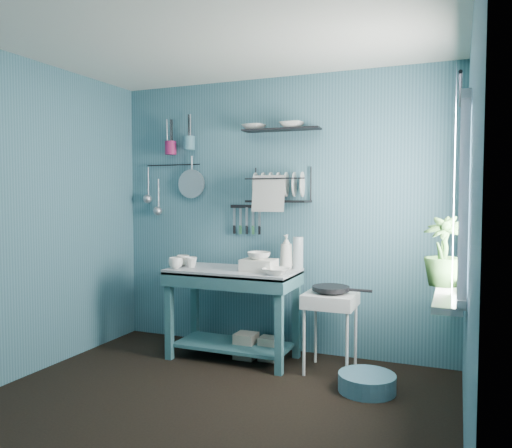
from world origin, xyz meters
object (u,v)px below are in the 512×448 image
at_px(frying_pan, 331,288).
at_px(hotplate_stand, 330,332).
at_px(mug_left, 176,263).
at_px(storage_tin_small, 268,348).
at_px(soap_bottle, 286,252).
at_px(mug_mid, 191,262).
at_px(utensil_cup_magenta, 171,148).
at_px(floor_basin, 367,383).
at_px(utensil_cup_teal, 189,143).
at_px(storage_tin_large, 246,346).
at_px(potted_plant, 443,251).
at_px(water_bottle, 298,253).
at_px(colander, 191,184).
at_px(wash_tub, 259,265).
at_px(mug_right, 183,261).
at_px(work_counter, 233,314).
at_px(dish_rack, 279,185).

bearing_deg(frying_pan, hotplate_stand, 0.00).
distance_m(mug_left, storage_tin_small, 1.10).
bearing_deg(soap_bottle, mug_mid, -162.00).
relative_size(utensil_cup_magenta, floor_basin, 0.31).
relative_size(soap_bottle, hotplate_stand, 0.46).
bearing_deg(mug_mid, utensil_cup_teal, 121.20).
distance_m(soap_bottle, floor_basin, 1.29).
bearing_deg(storage_tin_large, potted_plant, -15.79).
xyz_separation_m(mug_mid, storage_tin_small, (0.68, 0.14, -0.74)).
relative_size(water_bottle, storage_tin_small, 1.40).
distance_m(water_bottle, colander, 1.30).
bearing_deg(storage_tin_small, potted_plant, -18.97).
relative_size(mug_left, soap_bottle, 0.41).
bearing_deg(mug_mid, water_bottle, 17.28).
height_order(wash_tub, water_bottle, water_bottle).
distance_m(colander, floor_basin, 2.44).
xyz_separation_m(soap_bottle, utensil_cup_magenta, (-1.25, 0.14, 0.96)).
bearing_deg(potted_plant, mug_mid, 170.60).
bearing_deg(soap_bottle, frying_pan, -24.16).
bearing_deg(wash_tub, frying_pan, 1.87).
bearing_deg(mug_right, hotplate_stand, 0.01).
xyz_separation_m(work_counter, frying_pan, (0.87, 0.00, 0.29)).
height_order(work_counter, utensil_cup_magenta, utensil_cup_magenta).
distance_m(mug_mid, utensil_cup_magenta, 1.22).
relative_size(soap_bottle, frying_pan, 1.00).
bearing_deg(wash_tub, utensil_cup_magenta, 161.73).
relative_size(dish_rack, colander, 1.96).
relative_size(dish_rack, storage_tin_small, 2.75).
bearing_deg(work_counter, floor_basin, -9.19).
bearing_deg(soap_bottle, utensil_cup_teal, 172.57).
relative_size(mug_right, potted_plant, 0.27).
height_order(water_bottle, hotplate_stand, water_bottle).
bearing_deg(floor_basin, colander, 159.79).
bearing_deg(hotplate_stand, soap_bottle, 154.11).
xyz_separation_m(colander, potted_plant, (2.33, -0.77, -0.48)).
bearing_deg(wash_tub, mug_right, 178.47).
bearing_deg(mug_right, frying_pan, 0.01).
distance_m(soap_bottle, storage_tin_small, 0.86).
xyz_separation_m(mug_left, wash_tub, (0.73, 0.14, 0.00)).
distance_m(colander, storage_tin_small, 1.73).
relative_size(frying_pan, floor_basin, 0.72).
xyz_separation_m(mug_right, water_bottle, (1.02, 0.22, 0.09)).
distance_m(wash_tub, hotplate_stand, 0.80).
bearing_deg(dish_rack, colander, -176.75).
xyz_separation_m(water_bottle, colander, (-1.14, 0.15, 0.61)).
distance_m(soap_bottle, water_bottle, 0.10).
bearing_deg(hotplate_stand, dish_rack, 150.81).
height_order(wash_tub, storage_tin_small, wash_tub).
relative_size(hotplate_stand, floor_basin, 1.54).
height_order(work_counter, frying_pan, work_counter).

